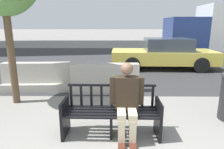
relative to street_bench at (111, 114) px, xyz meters
The scene contains 6 objects.
street_asphalt 7.99m from the street_bench, 89.28° to the left, with size 120.00×12.00×0.01m, color #333335.
street_bench is the anchor object (origin of this frame).
seated_person 0.40m from the street_bench, 13.32° to the right, with size 0.58×0.73×1.31m.
jersey_barrier_centre 2.44m from the street_bench, 95.30° to the left, with size 2.01×0.71×0.84m.
jersey_barrier_left 3.42m from the street_bench, 131.44° to the left, with size 2.03×0.76×0.84m.
car_taxi_near 6.19m from the street_bench, 68.08° to the left, with size 4.62×2.02×1.36m.
Camera 1 is at (-0.06, -2.53, 1.92)m, focal length 32.00 mm.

